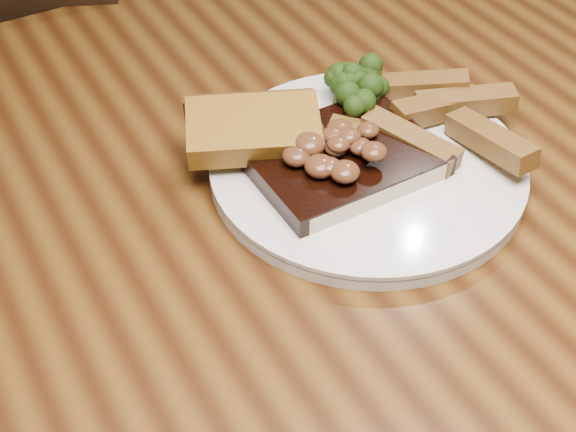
% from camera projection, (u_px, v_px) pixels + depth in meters
% --- Properties ---
extents(dining_table, '(1.60, 0.90, 0.75)m').
position_uv_depth(dining_table, '(293.00, 294.00, 0.74)').
color(dining_table, '#4C2E0F').
rests_on(dining_table, ground).
extents(chair_far, '(0.56, 0.56, 0.91)m').
position_uv_depth(chair_far, '(3.00, 119.00, 1.20)').
color(chair_far, black).
rests_on(chair_far, ground).
extents(plate, '(0.34, 0.34, 0.01)m').
position_uv_depth(plate, '(367.00, 168.00, 0.72)').
color(plate, silver).
rests_on(plate, dining_table).
extents(steak, '(0.16, 0.12, 0.02)m').
position_uv_depth(steak, '(342.00, 159.00, 0.70)').
color(steak, black).
rests_on(steak, plate).
extents(steak_bone, '(0.14, 0.01, 0.02)m').
position_uv_depth(steak_bone, '(376.00, 198.00, 0.67)').
color(steak_bone, beige).
rests_on(steak_bone, plate).
extents(mushroom_pile, '(0.08, 0.08, 0.03)m').
position_uv_depth(mushroom_pile, '(337.00, 141.00, 0.68)').
color(mushroom_pile, '#4E2A18').
rests_on(mushroom_pile, steak).
extents(garlic_bread, '(0.13, 0.10, 0.03)m').
position_uv_depth(garlic_bread, '(254.00, 148.00, 0.71)').
color(garlic_bread, '#865C18').
rests_on(garlic_bread, plate).
extents(potato_wedges, '(0.12, 0.12, 0.02)m').
position_uv_depth(potato_wedges, '(435.00, 123.00, 0.74)').
color(potato_wedges, brown).
rests_on(potato_wedges, plate).
extents(broccoli_cluster, '(0.07, 0.07, 0.04)m').
position_uv_depth(broccoli_cluster, '(366.00, 91.00, 0.76)').
color(broccoli_cluster, '#23370C').
rests_on(broccoli_cluster, plate).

